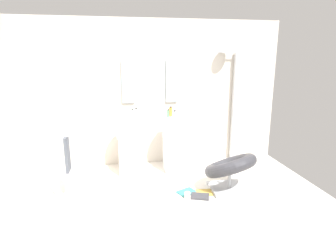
% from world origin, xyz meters
% --- Properties ---
extents(ground_plane, '(4.80, 3.60, 0.04)m').
position_xyz_m(ground_plane, '(0.00, 0.00, -0.02)').
color(ground_plane, silver).
extents(rear_partition, '(4.80, 0.10, 2.60)m').
position_xyz_m(rear_partition, '(0.00, 1.65, 1.30)').
color(rear_partition, beige).
rests_on(rear_partition, ground_plane).
extents(pedestal_sink_left, '(0.45, 0.45, 1.05)m').
position_xyz_m(pedestal_sink_left, '(-0.39, 1.16, 0.50)').
color(pedestal_sink_left, white).
rests_on(pedestal_sink_left, ground_plane).
extents(pedestal_sink_right, '(0.45, 0.45, 1.05)m').
position_xyz_m(pedestal_sink_right, '(0.39, 1.16, 0.50)').
color(pedestal_sink_right, white).
rests_on(pedestal_sink_right, ground_plane).
extents(vanity_mirror_left, '(0.22, 0.03, 0.74)m').
position_xyz_m(vanity_mirror_left, '(-0.39, 1.58, 1.52)').
color(vanity_mirror_left, '#8C9EA8').
extents(vanity_mirror_right, '(0.22, 0.03, 0.74)m').
position_xyz_m(vanity_mirror_right, '(0.39, 1.58, 1.52)').
color(vanity_mirror_right, '#8C9EA8').
extents(shower_column, '(0.49, 0.24, 2.05)m').
position_xyz_m(shower_column, '(1.61, 1.53, 1.08)').
color(shower_column, '#B7BABF').
rests_on(shower_column, ground_plane).
extents(lounge_chair, '(1.09, 1.09, 0.65)m').
position_xyz_m(lounge_chair, '(1.02, 0.22, 0.35)').
color(lounge_chair, '#B7BABF').
rests_on(lounge_chair, ground_plane).
extents(towel_rack, '(0.37, 0.22, 0.95)m').
position_xyz_m(towel_rack, '(-1.30, 0.40, 0.63)').
color(towel_rack, '#B7BABF').
rests_on(towel_rack, ground_plane).
extents(area_rug, '(1.00, 0.75, 0.01)m').
position_xyz_m(area_rug, '(0.45, 0.05, 0.01)').
color(area_rug, white).
rests_on(area_rug, ground_plane).
extents(magazine_teal, '(0.31, 0.28, 0.02)m').
position_xyz_m(magazine_teal, '(0.37, 0.23, 0.02)').
color(magazine_teal, teal).
rests_on(magazine_teal, area_rug).
extents(magazine_charcoal, '(0.29, 0.25, 0.03)m').
position_xyz_m(magazine_charcoal, '(0.53, 0.07, 0.03)').
color(magazine_charcoal, '#38383D').
rests_on(magazine_charcoal, area_rug).
extents(magazine_ochre, '(0.24, 0.20, 0.02)m').
position_xyz_m(magazine_ochre, '(0.62, 0.17, 0.02)').
color(magazine_ochre, gold).
rests_on(magazine_ochre, area_rug).
extents(coffee_mug, '(0.08, 0.08, 0.10)m').
position_xyz_m(coffee_mug, '(0.34, 0.04, 0.06)').
color(coffee_mug, white).
rests_on(coffee_mug, area_rug).
extents(soap_bottle_white, '(0.05, 0.05, 0.15)m').
position_xyz_m(soap_bottle_white, '(-0.34, 1.28, 1.02)').
color(soap_bottle_white, white).
rests_on(soap_bottle_white, pedestal_sink_left).
extents(soap_bottle_green, '(0.04, 0.04, 0.14)m').
position_xyz_m(soap_bottle_green, '(0.26, 1.19, 1.01)').
color(soap_bottle_green, '#59996B').
rests_on(soap_bottle_green, pedestal_sink_right).
extents(soap_bottle_blue, '(0.05, 0.05, 0.13)m').
position_xyz_m(soap_bottle_blue, '(-0.35, 1.28, 1.01)').
color(soap_bottle_blue, '#4C72B7').
rests_on(soap_bottle_blue, pedestal_sink_left).
extents(soap_bottle_amber, '(0.06, 0.06, 0.17)m').
position_xyz_m(soap_bottle_amber, '(0.32, 1.25, 1.03)').
color(soap_bottle_amber, '#C68C38').
rests_on(soap_bottle_amber, pedestal_sink_right).
extents(soap_bottle_grey, '(0.05, 0.05, 0.16)m').
position_xyz_m(soap_bottle_grey, '(-0.27, 1.27, 1.02)').
color(soap_bottle_grey, '#99999E').
rests_on(soap_bottle_grey, pedestal_sink_left).
extents(soap_bottle_clear, '(0.05, 0.05, 0.14)m').
position_xyz_m(soap_bottle_clear, '(0.35, 1.04, 1.01)').
color(soap_bottle_clear, silver).
rests_on(soap_bottle_clear, pedestal_sink_right).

